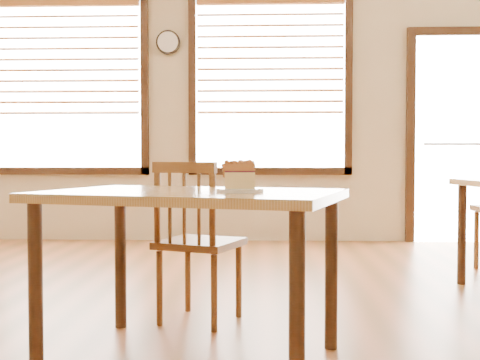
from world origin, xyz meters
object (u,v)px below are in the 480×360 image
object	(u,v)px
wall_clock	(168,42)
plate	(240,190)
cafe_table_main	(192,212)
cafe_chair_main	(197,241)
cake_slice	(239,174)

from	to	relation	value
wall_clock	plate	bearing A→B (deg)	-76.89
cafe_table_main	cafe_chair_main	bearing A→B (deg)	110.66
wall_clock	cake_slice	xyz separation A→B (m)	(0.92, -3.96, -1.32)
cafe_chair_main	cake_slice	world-z (taller)	cake_slice
cafe_chair_main	plate	xyz separation A→B (m)	(0.26, -0.70, 0.31)
cake_slice	cafe_chair_main	bearing A→B (deg)	107.22
cafe_table_main	plate	world-z (taller)	plate
plate	wall_clock	bearing A→B (deg)	103.11
cafe_chair_main	cafe_table_main	bearing A→B (deg)	114.90
wall_clock	cake_slice	distance (m)	4.28
cafe_table_main	cafe_chair_main	world-z (taller)	cafe_chair_main
cafe_table_main	cake_slice	bearing A→B (deg)	-9.62
cafe_chair_main	cake_slice	bearing A→B (deg)	130.96
cafe_table_main	cake_slice	world-z (taller)	cake_slice
cafe_table_main	cafe_chair_main	xyz separation A→B (m)	(-0.04, 0.60, -0.21)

